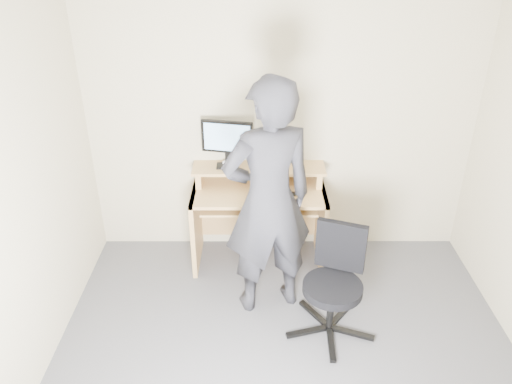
{
  "coord_description": "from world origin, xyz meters",
  "views": [
    {
      "loc": [
        -0.23,
        -2.48,
        2.86
      ],
      "look_at": [
        -0.23,
        1.05,
        0.95
      ],
      "focal_mm": 35.0,
      "sensor_mm": 36.0,
      "label": 1
    }
  ],
  "objects_px": {
    "desk": "(259,206)",
    "office_chair": "(335,278)",
    "person": "(268,201)",
    "monitor": "(227,140)"
  },
  "relations": [
    {
      "from": "monitor",
      "to": "office_chair",
      "type": "bearing_deg",
      "value": -39.15
    },
    {
      "from": "monitor",
      "to": "office_chair",
      "type": "relative_size",
      "value": 0.53
    },
    {
      "from": "desk",
      "to": "person",
      "type": "xyz_separation_m",
      "value": [
        0.07,
        -0.69,
        0.44
      ]
    },
    {
      "from": "office_chair",
      "to": "person",
      "type": "bearing_deg",
      "value": 170.93
    },
    {
      "from": "desk",
      "to": "office_chair",
      "type": "height_order",
      "value": "desk"
    },
    {
      "from": "desk",
      "to": "person",
      "type": "distance_m",
      "value": 0.82
    },
    {
      "from": "office_chair",
      "to": "desk",
      "type": "bearing_deg",
      "value": 140.95
    },
    {
      "from": "desk",
      "to": "person",
      "type": "height_order",
      "value": "person"
    },
    {
      "from": "monitor",
      "to": "person",
      "type": "height_order",
      "value": "person"
    },
    {
      "from": "desk",
      "to": "office_chair",
      "type": "distance_m",
      "value": 1.14
    }
  ]
}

